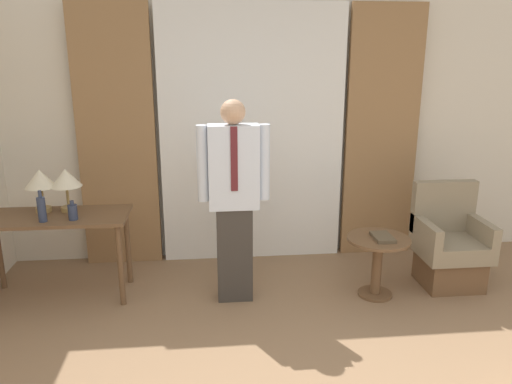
% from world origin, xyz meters
% --- Properties ---
extents(wall_back, '(10.00, 0.06, 2.70)m').
position_xyz_m(wall_back, '(0.00, 3.13, 1.35)').
color(wall_back, silver).
rests_on(wall_back, ground_plane).
extents(curtain_sheer_center, '(1.84, 0.06, 2.58)m').
position_xyz_m(curtain_sheer_center, '(0.00, 3.00, 1.29)').
color(curtain_sheer_center, white).
rests_on(curtain_sheer_center, ground_plane).
extents(curtain_drape_left, '(0.75, 0.06, 2.58)m').
position_xyz_m(curtain_drape_left, '(-1.34, 3.00, 1.29)').
color(curtain_drape_left, '#997047').
rests_on(curtain_drape_left, ground_plane).
extents(curtain_drape_right, '(0.75, 0.06, 2.58)m').
position_xyz_m(curtain_drape_right, '(1.34, 3.00, 1.29)').
color(curtain_drape_right, '#997047').
rests_on(curtain_drape_right, ground_plane).
extents(desk, '(1.28, 0.55, 0.76)m').
position_xyz_m(desk, '(-1.80, 2.27, 0.65)').
color(desk, brown).
rests_on(desk, ground_plane).
extents(table_lamp_left, '(0.27, 0.27, 0.38)m').
position_xyz_m(table_lamp_left, '(-1.91, 2.39, 1.04)').
color(table_lamp_left, '#9E7F47').
rests_on(table_lamp_left, desk).
extents(table_lamp_right, '(0.27, 0.27, 0.38)m').
position_xyz_m(table_lamp_right, '(-1.69, 2.39, 1.04)').
color(table_lamp_right, '#9E7F47').
rests_on(table_lamp_right, desk).
extents(bottle_near_edge, '(0.08, 0.08, 0.17)m').
position_xyz_m(bottle_near_edge, '(-1.59, 2.14, 0.83)').
color(bottle_near_edge, '#2D3851').
rests_on(bottle_near_edge, desk).
extents(bottle_by_lamp, '(0.07, 0.07, 0.27)m').
position_xyz_m(bottle_by_lamp, '(-1.83, 2.12, 0.87)').
color(bottle_by_lamp, '#2D3851').
rests_on(bottle_by_lamp, desk).
extents(person, '(0.61, 0.21, 1.76)m').
position_xyz_m(person, '(-0.25, 2.07, 0.96)').
color(person, '#38332D').
rests_on(person, ground_plane).
extents(armchair, '(0.60, 0.56, 0.95)m').
position_xyz_m(armchair, '(1.76, 2.17, 0.35)').
color(armchair, brown).
rests_on(armchair, ground_plane).
extents(side_table, '(0.55, 0.55, 0.55)m').
position_xyz_m(side_table, '(1.01, 2.00, 0.37)').
color(side_table, brown).
rests_on(side_table, ground_plane).
extents(book, '(0.16, 0.25, 0.03)m').
position_xyz_m(book, '(1.04, 1.97, 0.57)').
color(book, brown).
rests_on(book, side_table).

